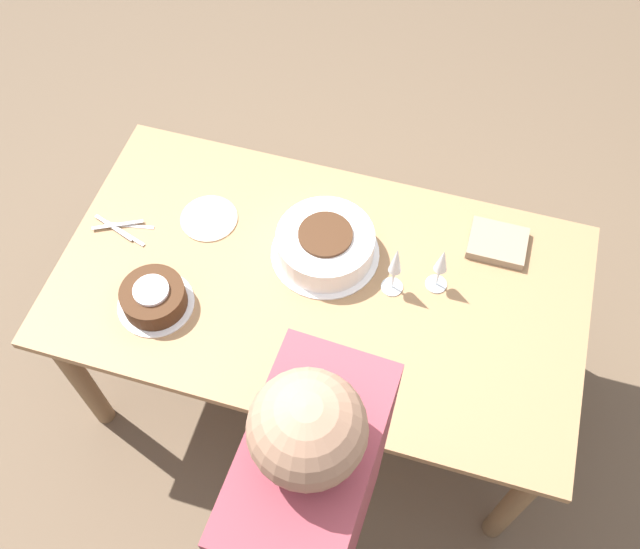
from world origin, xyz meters
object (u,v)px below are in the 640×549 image
Objects in this scene: cake_center_white at (325,244)px; wine_glass_near at (396,264)px; wine_glass_far at (441,264)px; person_cutting at (311,518)px; cake_front_chocolate at (154,298)px.

cake_center_white is 0.26m from wine_glass_near.
wine_glass_far is at bearing 20.42° from wine_glass_near.
person_cutting is (0.22, -0.89, 0.25)m from cake_center_white.
person_cutting reaches higher than wine_glass_far.
person_cutting reaches higher than cake_center_white.
cake_center_white is 0.95m from person_cutting.
wine_glass_near is 0.12× the size of person_cutting.
cake_center_white is 1.65× the size of wine_glass_near.
wine_glass_far is at bearing -6.96° from person_cutting.
wine_glass_near is (0.24, -0.07, 0.09)m from cake_center_white.
wine_glass_near is at bearing -159.58° from wine_glass_far.
cake_front_chocolate is at bearing -159.01° from wine_glass_near.
wine_glass_near is 1.13× the size of wine_glass_far.
wine_glass_near is at bearing -15.25° from cake_center_white.
wine_glass_far is at bearing -2.43° from cake_center_white.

